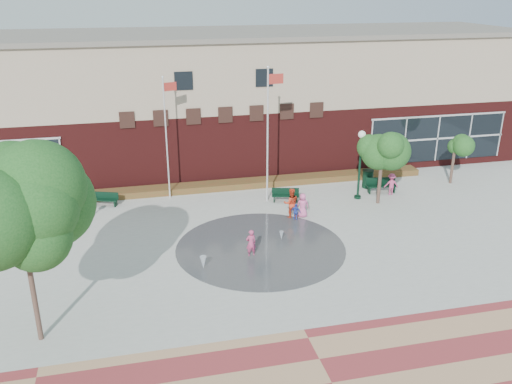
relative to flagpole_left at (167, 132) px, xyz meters
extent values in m
plane|color=#666056|center=(3.79, -10.75, -4.13)|extent=(120.00, 120.00, 0.00)
cube|color=#A8A8A0|center=(3.79, -6.75, -4.12)|extent=(46.00, 18.00, 0.01)
cube|color=maroon|center=(3.79, -17.75, -4.12)|extent=(46.00, 6.00, 0.01)
cylinder|color=#383A3D|center=(3.79, -7.75, -4.12)|extent=(8.40, 8.40, 0.01)
cube|color=#4C1514|center=(3.79, 6.75, -1.88)|extent=(44.00, 10.00, 4.50)
cube|color=tan|center=(3.79, 6.75, 2.62)|extent=(44.00, 10.00, 4.50)
cube|color=slate|center=(3.79, 6.75, 4.92)|extent=(44.40, 10.40, 0.30)
cube|color=black|center=(18.79, 1.73, -2.01)|extent=(10.00, 0.12, 3.19)
cube|color=black|center=(1.29, 1.73, 2.67)|extent=(1.10, 0.10, 1.10)
cube|color=black|center=(6.29, 1.73, 2.67)|extent=(1.10, 0.10, 1.10)
cube|color=maroon|center=(3.79, 0.85, -4.13)|extent=(26.00, 1.20, 0.40)
cylinder|color=white|center=(-0.04, -0.01, -0.48)|extent=(0.09, 0.09, 7.30)
sphere|color=white|center=(-0.04, -0.01, 3.21)|extent=(0.14, 0.14, 0.14)
cube|color=#AD2D24|center=(0.34, 0.10, 2.64)|extent=(0.77, 0.25, 0.49)
cylinder|color=white|center=(5.62, -1.85, -0.18)|extent=(0.10, 0.10, 7.90)
sphere|color=white|center=(5.62, -1.85, 3.83)|extent=(0.16, 0.16, 0.16)
cube|color=#AD2D24|center=(6.07, -1.81, 3.17)|extent=(0.91, 0.10, 0.56)
cylinder|color=black|center=(-6.14, -5.23, -2.65)|extent=(0.10, 0.10, 2.96)
cylinder|color=black|center=(-6.14, -5.23, -4.06)|extent=(0.31, 0.31, 0.14)
sphere|color=silver|center=(-6.14, -5.23, -1.01)|extent=(0.35, 0.35, 0.35)
cylinder|color=black|center=(11.10, -2.68, -2.22)|extent=(0.13, 0.13, 3.82)
cylinder|color=black|center=(11.10, -2.68, -4.04)|extent=(0.40, 0.40, 0.18)
sphere|color=silver|center=(11.10, -2.68, -0.10)|extent=(0.45, 0.45, 0.45)
cube|color=black|center=(-3.89, -0.41, -3.72)|extent=(1.67, 0.99, 0.05)
cube|color=black|center=(-3.82, -0.22, -3.52)|extent=(1.53, 0.61, 0.40)
cube|color=black|center=(6.66, -2.20, -3.72)|extent=(1.69, 0.85, 0.05)
cube|color=black|center=(6.71, -2.01, -3.51)|extent=(1.59, 0.45, 0.41)
cube|color=black|center=(12.91, -2.14, -3.66)|extent=(1.94, 0.74, 0.06)
cube|color=black|center=(12.94, -1.91, -3.41)|extent=(1.88, 0.27, 0.47)
cylinder|color=black|center=(12.45, -1.05, -3.57)|extent=(0.68, 0.68, 1.13)
cylinder|color=black|center=(12.45, -1.05, -2.98)|extent=(0.72, 0.72, 0.07)
cylinder|color=#453028|center=(-5.83, -13.08, -2.07)|extent=(0.19, 0.19, 4.13)
cylinder|color=#453028|center=(11.99, -3.66, -2.63)|extent=(0.20, 0.20, 2.99)
cylinder|color=#453028|center=(18.10, -1.54, -3.07)|extent=(0.18, 0.18, 2.12)
cone|color=white|center=(0.74, -9.24, -4.13)|extent=(0.32, 0.32, 0.61)
cone|color=white|center=(5.02, -7.20, -4.13)|extent=(0.21, 0.21, 0.48)
imported|color=#C03E6E|center=(3.15, -8.47, -3.44)|extent=(0.54, 0.39, 1.38)
imported|color=red|center=(6.31, -4.50, -3.26)|extent=(0.87, 0.70, 1.73)
imported|color=pink|center=(6.97, -4.58, -3.43)|extent=(0.72, 0.51, 1.40)
imported|color=#3048BD|center=(6.48, -4.92, -3.64)|extent=(0.61, 0.53, 0.98)
imported|color=#BE4072|center=(13.35, -2.54, -3.44)|extent=(0.96, 0.65, 1.38)
camera|label=1|loc=(-1.88, -31.12, 8.16)|focal=38.00mm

